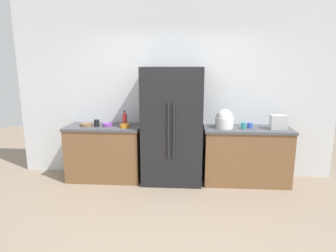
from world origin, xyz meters
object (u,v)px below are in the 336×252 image
Objects in this scene: cup_a at (97,123)px; bowl_b at (125,126)px; bowl_a at (108,125)px; rice_cooker at (224,120)px; cup_c at (243,125)px; cup_b at (250,125)px; refrigerator at (172,126)px; bottle_a at (125,120)px; bowl_c at (86,125)px; toaster at (278,122)px.

bowl_b is at bearing -7.35° from cup_a.
bowl_b is (0.47, -0.06, -0.02)m from cup_a.
bowl_a is at bearing 161.56° from bowl_b.
rice_cooker is 0.31m from cup_c.
cup_c reaches higher than cup_b.
refrigerator is 0.77m from bottle_a.
bowl_c is at bearing -179.22° from rice_cooker.
bowl_a is at bearing 13.45° from cup_a.
bowl_c is at bearing -179.81° from cup_c.
bowl_b is at bearing -177.99° from cup_c.
rice_cooker is at bearing -0.44° from bowl_a.
refrigerator reaches higher than toaster.
cup_a is at bearing -179.09° from refrigerator.
bottle_a is 2.67× the size of cup_c.
cup_b is at bearing 1.81° from refrigerator.
bottle_a reaches higher than bowl_b.
refrigerator is 7.70× the size of toaster.
toaster is at bearing -1.48° from cup_c.
bottle_a reaches higher than cup_b.
toaster is 1.37× the size of bowl_a.
cup_b is at bearing -0.54° from bottle_a.
rice_cooker is at bearing -175.52° from cup_b.
bowl_b is at bearing -176.82° from rice_cooker.
toaster is at bearing -2.05° from bottle_a.
cup_a is at bearing -178.64° from cup_b.
cup_a is at bearing 172.65° from bowl_b.
bowl_c is (-0.17, -0.00, -0.03)m from cup_a.
toaster reaches higher than bowl_b.
refrigerator is at bearing -178.19° from cup_b.
cup_c is 2.48m from bowl_c.
cup_c is 2.14m from bowl_a.
bowl_a is (-1.85, 0.01, -0.11)m from rice_cooker.
bowl_b is (-2.36, -0.05, -0.08)m from toaster.
rice_cooker is at bearing 0.73° from cup_a.
bottle_a reaches higher than cup_a.
cup_b is (0.41, 0.03, -0.09)m from rice_cooker.
cup_b reaches higher than bowl_c.
cup_b is (2.42, 0.06, -0.02)m from cup_a.
bottle_a is 2.33× the size of cup_a.
toaster is at bearing -1.00° from refrigerator.
bowl_c is (-2.19, -0.03, -0.11)m from rice_cooker.
cup_a is (-0.44, -0.08, -0.05)m from bottle_a.
cup_b is at bearing 170.65° from toaster.
cup_c reaches higher than bowl_c.
cup_c is (1.87, -0.07, -0.06)m from bottle_a.
refrigerator is 6.20× the size of rice_cooker.
toaster reaches higher than cup_b.
rice_cooker is at bearing 175.82° from cup_c.
bowl_b is (-1.55, -0.09, -0.10)m from rice_cooker.
cup_c is at bearing -154.50° from cup_b.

